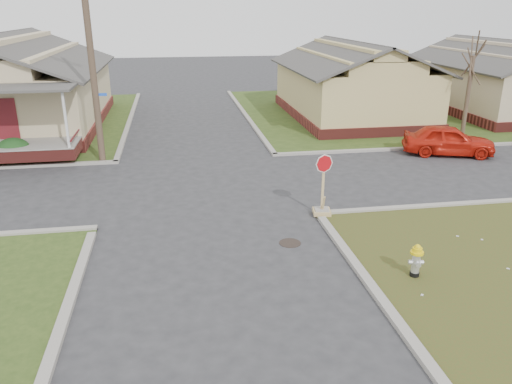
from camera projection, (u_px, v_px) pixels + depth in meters
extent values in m
plane|color=#2B2B2E|center=(214.00, 241.00, 14.74)|extent=(120.00, 120.00, 0.00)
cube|color=#2B4017|center=(506.00, 106.00, 34.79)|extent=(37.00, 19.00, 0.05)
cylinder|color=black|center=(290.00, 243.00, 14.62)|extent=(0.64, 0.64, 0.01)
cube|color=maroon|center=(15.00, 122.00, 28.82)|extent=(9.70, 13.20, 0.60)
cube|color=beige|center=(10.00, 92.00, 28.23)|extent=(9.50, 13.00, 2.80)
cube|color=maroon|center=(7.00, 122.00, 22.56)|extent=(0.90, 0.06, 2.10)
cube|color=maroon|center=(349.00, 112.00, 31.45)|extent=(7.20, 11.20, 0.60)
cube|color=tan|center=(351.00, 87.00, 30.89)|extent=(7.00, 11.00, 2.60)
cube|color=maroon|center=(494.00, 107.00, 33.00)|extent=(7.20, 11.20, 0.60)
cube|color=#CBB592|center=(498.00, 83.00, 32.44)|extent=(7.00, 11.00, 2.60)
cylinder|color=#413325|center=(91.00, 59.00, 20.76)|extent=(0.28, 0.28, 9.00)
cylinder|color=#413325|center=(467.00, 98.00, 25.60)|extent=(0.22, 0.22, 4.20)
cylinder|color=black|center=(414.00, 274.00, 12.72)|extent=(0.24, 0.24, 0.11)
cylinder|color=silver|center=(416.00, 263.00, 12.62)|extent=(0.21, 0.21, 0.51)
sphere|color=silver|center=(417.00, 254.00, 12.53)|extent=(0.21, 0.21, 0.21)
cylinder|color=yellow|center=(417.00, 253.00, 12.51)|extent=(0.33, 0.33, 0.07)
cylinder|color=yellow|center=(417.00, 250.00, 12.49)|extent=(0.24, 0.24, 0.11)
sphere|color=yellow|center=(418.00, 247.00, 12.46)|extent=(0.16, 0.16, 0.16)
cube|color=tan|center=(322.00, 212.00, 16.57)|extent=(0.57, 0.57, 0.14)
cube|color=gray|center=(322.00, 209.00, 16.54)|extent=(0.46, 0.46, 0.04)
cube|color=tan|center=(323.00, 184.00, 16.22)|extent=(0.08, 0.04, 1.93)
cylinder|color=#AE0B13|center=(324.00, 164.00, 15.95)|extent=(0.52, 0.23, 0.55)
cylinder|color=silver|center=(324.00, 164.00, 15.96)|extent=(0.58, 0.25, 0.63)
imported|color=red|center=(448.00, 140.00, 23.22)|extent=(4.40, 2.87, 1.39)
ellipsoid|color=#163C16|center=(14.00, 151.00, 21.84)|extent=(1.46, 1.20, 1.12)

